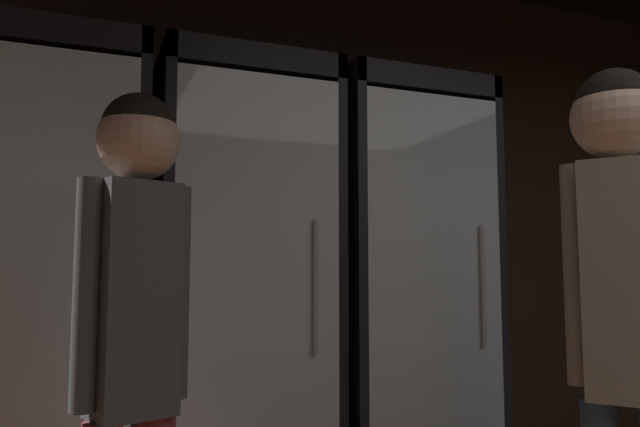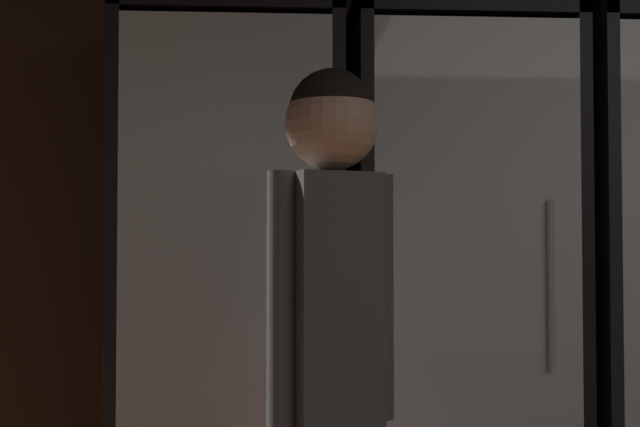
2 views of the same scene
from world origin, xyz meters
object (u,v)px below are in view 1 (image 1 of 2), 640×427
(cooler_far_left, at_px, (39,318))
(shopper_near, at_px, (134,317))
(shopper_far, at_px, (623,289))
(cooler_left, at_px, (236,314))
(cooler_center, at_px, (395,312))

(cooler_far_left, height_order, shopper_near, cooler_far_left)
(shopper_far, bearing_deg, cooler_left, 118.85)
(cooler_left, bearing_deg, cooler_center, -0.10)
(cooler_far_left, relative_size, cooler_left, 1.00)
(shopper_near, bearing_deg, cooler_left, 61.12)
(cooler_left, height_order, shopper_far, cooler_left)
(cooler_far_left, relative_size, shopper_far, 1.18)
(cooler_far_left, distance_m, cooler_center, 1.50)
(cooler_center, height_order, shopper_near, cooler_center)
(cooler_left, xyz_separation_m, shopper_near, (-0.48, -0.86, 0.06))
(cooler_far_left, bearing_deg, cooler_center, -0.05)
(cooler_far_left, relative_size, cooler_center, 1.00)
(cooler_left, bearing_deg, shopper_near, -118.88)
(cooler_far_left, height_order, cooler_left, same)
(cooler_far_left, distance_m, cooler_left, 0.75)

